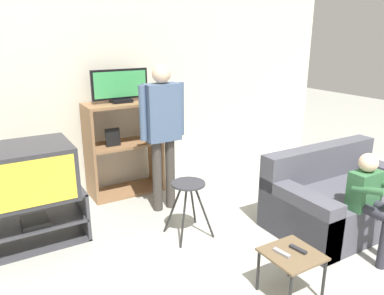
# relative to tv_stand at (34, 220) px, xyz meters

# --- Properties ---
(wall_back) EXTENTS (6.40, 0.06, 2.60)m
(wall_back) POSITION_rel_tv_stand_xyz_m (1.44, 1.03, 1.05)
(wall_back) COLOR silver
(wall_back) RESTS_ON ground_plane
(tv_stand) EXTENTS (0.95, 0.49, 0.50)m
(tv_stand) POSITION_rel_tv_stand_xyz_m (0.00, 0.00, 0.00)
(tv_stand) COLOR #38383D
(tv_stand) RESTS_ON ground_plane
(television_main) EXTENTS (0.76, 0.66, 0.50)m
(television_main) POSITION_rel_tv_stand_xyz_m (0.01, -0.01, 0.50)
(television_main) COLOR #2D2D33
(television_main) RESTS_ON tv_stand
(media_shelf) EXTENTS (0.90, 0.45, 1.17)m
(media_shelf) POSITION_rel_tv_stand_xyz_m (1.20, 0.73, 0.35)
(media_shelf) COLOR #8E6642
(media_shelf) RESTS_ON ground_plane
(television_flat) EXTENTS (0.69, 0.20, 0.40)m
(television_flat) POSITION_rel_tv_stand_xyz_m (1.20, 0.74, 1.11)
(television_flat) COLOR black
(television_flat) RESTS_ON media_shelf
(folding_stool) EXTENTS (0.40, 0.37, 0.57)m
(folding_stool) POSITION_rel_tv_stand_xyz_m (1.36, -0.61, 0.22)
(folding_stool) COLOR black
(folding_stool) RESTS_ON ground_plane
(snack_table) EXTENTS (0.40, 0.40, 0.37)m
(snack_table) POSITION_rel_tv_stand_xyz_m (1.58, -1.81, 0.08)
(snack_table) COLOR brown
(snack_table) RESTS_ON ground_plane
(remote_control_black) EXTENTS (0.06, 0.15, 0.02)m
(remote_control_black) POSITION_rel_tv_stand_xyz_m (1.64, -1.80, 0.14)
(remote_control_black) COLOR #232328
(remote_control_black) RESTS_ON snack_table
(remote_control_white) EXTENTS (0.06, 0.15, 0.02)m
(remote_control_white) POSITION_rel_tv_stand_xyz_m (1.50, -1.77, 0.14)
(remote_control_white) COLOR gray
(remote_control_white) RESTS_ON snack_table
(couch) EXTENTS (1.55, 0.90, 0.79)m
(couch) POSITION_rel_tv_stand_xyz_m (2.87, -1.22, 0.03)
(couch) COLOR #4C4C56
(couch) RESTS_ON ground_plane
(person_standing_adult) EXTENTS (0.53, 0.20, 1.65)m
(person_standing_adult) POSITION_rel_tv_stand_xyz_m (1.42, 0.05, 0.76)
(person_standing_adult) COLOR #3D3833
(person_standing_adult) RESTS_ON ground_plane
(person_seated_child) EXTENTS (0.33, 0.43, 0.95)m
(person_seated_child) POSITION_rel_tv_stand_xyz_m (2.60, -1.74, 0.33)
(person_seated_child) COLOR #2D2D38
(person_seated_child) RESTS_ON ground_plane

